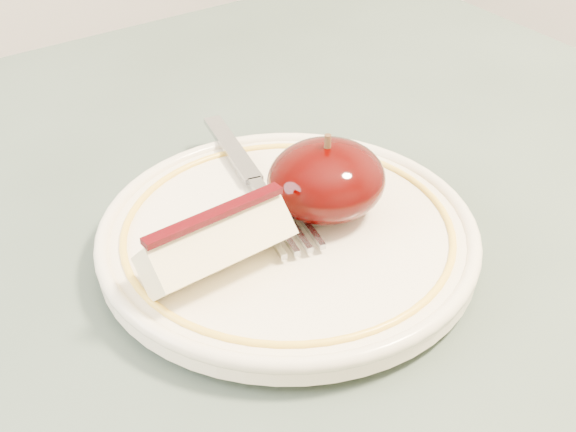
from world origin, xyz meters
TOP-DOWN VIEW (x-y plane):
  - plate at (0.07, 0.08)m, footprint 0.22×0.22m
  - apple_half at (0.10, 0.08)m, footprint 0.07×0.07m
  - apple_wedge at (0.01, 0.07)m, footprint 0.09×0.04m
  - fork at (0.07, 0.12)m, footprint 0.05×0.17m

SIDE VIEW (x-z plane):
  - plate at x=0.07m, z-range 0.75..0.77m
  - fork at x=0.07m, z-range 0.77..0.78m
  - apple_wedge at x=0.01m, z-range 0.77..0.81m
  - apple_half at x=0.10m, z-range 0.76..0.82m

